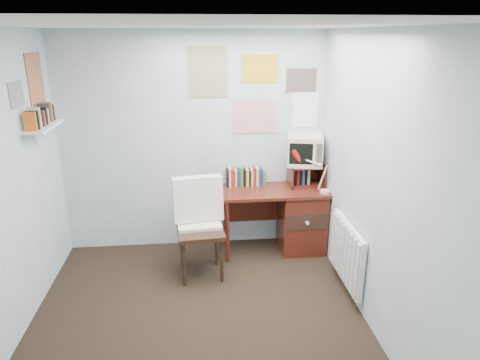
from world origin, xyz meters
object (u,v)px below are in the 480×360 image
object	(u,v)px
radiator	(347,253)
desk_lamp	(326,175)
desk_chair	(200,232)
crt_tv	(305,149)
wall_shelf	(43,126)
tv_riser	(306,175)
desk	(296,217)

from	to	relation	value
radiator	desk_lamp	bearing A→B (deg)	91.51
desk_chair	radiator	xyz separation A→B (m)	(1.42, -0.44, -0.09)
desk_lamp	crt_tv	xyz separation A→B (m)	(-0.17, 0.30, 0.23)
wall_shelf	desk_lamp	bearing A→B (deg)	4.25
desk_chair	radiator	size ratio (longest dim) A/B	1.27
tv_riser	wall_shelf	xyz separation A→B (m)	(-2.69, -0.49, 0.74)
desk	wall_shelf	world-z (taller)	wall_shelf
radiator	wall_shelf	xyz separation A→B (m)	(-2.86, 0.55, 1.20)
desk	wall_shelf	bearing A→B (deg)	-171.60
desk	radiator	xyz separation A→B (m)	(0.29, -0.93, 0.01)
desk_chair	tv_riser	xyz separation A→B (m)	(1.25, 0.60, 0.38)
desk	wall_shelf	distance (m)	2.87
desk	desk_chair	size ratio (longest dim) A/B	1.19
crt_tv	desk_chair	bearing A→B (deg)	-139.40
desk_chair	wall_shelf	distance (m)	1.83
crt_tv	wall_shelf	world-z (taller)	wall_shelf
desk_chair	tv_riser	distance (m)	1.44
tv_riser	wall_shelf	distance (m)	2.83
crt_tv	tv_riser	bearing A→B (deg)	-29.59
desk_chair	crt_tv	bearing A→B (deg)	21.80
desk_chair	wall_shelf	xyz separation A→B (m)	(-1.44, 0.11, 1.11)
desk	wall_shelf	xyz separation A→B (m)	(-2.57, -0.38, 1.21)
desk_lamp	tv_riser	distance (m)	0.33
desk_chair	tv_riser	bearing A→B (deg)	20.67
desk_lamp	tv_riser	size ratio (longest dim) A/B	1.05
desk	tv_riser	bearing A→B (deg)	42.96
tv_riser	radiator	bearing A→B (deg)	-80.72
tv_riser	desk_chair	bearing A→B (deg)	-154.23
radiator	wall_shelf	distance (m)	3.15
desk	radiator	size ratio (longest dim) A/B	1.50
desk_lamp	tv_riser	xyz separation A→B (m)	(-0.15, 0.28, -0.08)
desk_chair	desk_lamp	xyz separation A→B (m)	(1.40, 0.32, 0.46)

